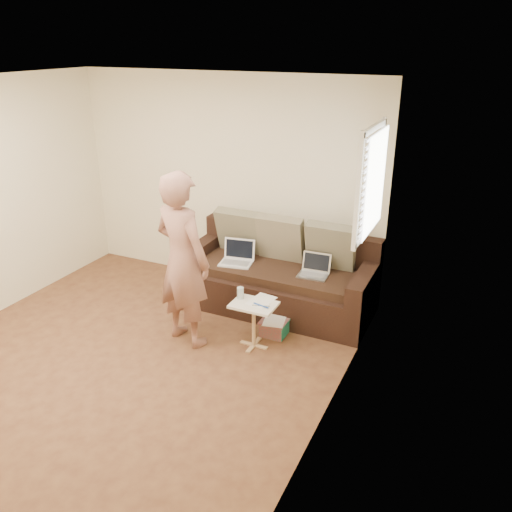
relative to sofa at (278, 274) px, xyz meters
name	(u,v)px	position (x,y,z in m)	size (l,w,h in m)	color
floor	(120,367)	(-0.90, -1.77, -0.42)	(4.50, 4.50, 0.00)	#4C2B1C
ceiling	(86,87)	(-0.90, -1.77, 2.18)	(4.50, 4.50, 0.00)	white
wall_back	(226,182)	(-0.90, 0.48, 0.87)	(4.00, 4.00, 0.00)	beige
wall_right	(325,285)	(1.10, -1.77, 0.87)	(4.50, 4.50, 0.00)	beige
window_blinds	(372,182)	(1.05, -0.27, 1.28)	(0.12, 0.88, 1.08)	white
sofa	(278,274)	(0.00, 0.00, 0.00)	(2.20, 0.95, 0.85)	black
pillow_left	(239,231)	(-0.60, 0.22, 0.37)	(0.55, 0.14, 0.55)	#6C6550
pillow_mid	(281,238)	(-0.05, 0.20, 0.37)	(0.55, 0.14, 0.55)	#757153
pillow_right	(330,246)	(0.55, 0.21, 0.37)	(0.55, 0.14, 0.55)	#6C6550
laptop_silver	(313,276)	(0.45, -0.07, 0.10)	(0.32, 0.23, 0.21)	#B7BABC
laptop_white	(236,264)	(-0.47, -0.13, 0.10)	(0.37, 0.27, 0.27)	white
person	(183,260)	(-0.59, -1.06, 0.49)	(0.67, 0.45, 1.82)	#8F514E
side_table	(254,325)	(0.11, -0.88, -0.18)	(0.45, 0.31, 0.49)	silver
drinking_glass	(240,293)	(-0.06, -0.83, 0.13)	(0.07, 0.07, 0.12)	silver
scissors	(261,306)	(0.20, -0.90, 0.08)	(0.18, 0.10, 0.02)	silver
paper_on_table	(261,301)	(0.15, -0.79, 0.07)	(0.21, 0.30, 0.00)	white
striped_box	(275,327)	(0.21, -0.58, -0.34)	(0.28, 0.28, 0.18)	red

